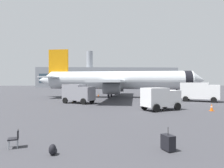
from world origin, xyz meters
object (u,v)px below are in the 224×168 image
service_truck (78,93)px  cargo_van (160,98)px  fuel_truck (199,91)px  safety_cone_far (174,98)px  safety_cone_near (212,107)px  rolling_suitcase (168,142)px  traveller_backpack (53,150)px  airplane_at_gate (118,80)px  safety_cone_mid (98,95)px  gate_chair (15,138)px

service_truck → cargo_van: 13.28m
fuel_truck → safety_cone_far: 5.23m
safety_cone_near → safety_cone_far: size_ratio=1.30×
service_truck → rolling_suitcase: 22.71m
traveller_backpack → airplane_at_gate: bearing=80.6°
fuel_truck → traveller_backpack: bearing=-127.8°
service_truck → traveller_backpack: (1.57, -21.92, -1.37)m
safety_cone_near → traveller_backpack: (-14.45, -12.85, -0.16)m
service_truck → traveller_backpack: size_ratio=10.96×
service_truck → safety_cone_mid: (2.78, 15.33, -1.26)m
safety_cone_mid → rolling_suitcase: rolling_suitcase is taller
service_truck → rolling_suitcase: bearing=-72.5°
airplane_at_gate → fuel_truck: 16.26m
safety_cone_near → airplane_at_gate: bearing=113.5°
safety_cone_far → traveller_backpack: 31.95m
service_truck → safety_cone_mid: size_ratio=7.43×
cargo_van → rolling_suitcase: cargo_van is taller
cargo_van → fuel_truck: bearing=46.4°
safety_cone_far → rolling_suitcase: bearing=-110.5°
cargo_van → safety_cone_near: cargo_van is taller
fuel_truck → safety_cone_mid: size_ratio=9.02×
rolling_suitcase → gate_chair: bearing=174.0°
fuel_truck → safety_cone_mid: (-17.26, 13.47, -1.42)m
service_truck → safety_cone_far: (17.16, 5.98, -1.31)m
safety_cone_near → safety_cone_far: (1.14, 15.05, -0.09)m
airplane_at_gate → traveller_backpack: airplane_at_gate is taller
safety_cone_far → traveller_backpack: bearing=-119.2°
safety_cone_near → safety_cone_far: 15.09m
service_truck → gate_chair: 20.88m
airplane_at_gate → safety_cone_mid: 6.64m
gate_chair → fuel_truck: bearing=47.8°
rolling_suitcase → cargo_van: bearing=75.0°
gate_chair → airplane_at_gate: bearing=76.8°
safety_cone_far → gate_chair: 32.13m
cargo_van → rolling_suitcase: 13.91m
fuel_truck → safety_cone_far: size_ratio=10.44×
airplane_at_gate → safety_cone_near: size_ratio=45.03×
service_truck → fuel_truck: size_ratio=0.82×
rolling_suitcase → gate_chair: rolling_suitcase is taller
safety_cone_near → safety_cone_mid: size_ratio=1.12×
fuel_truck → safety_cone_near: bearing=-110.2°
safety_cone_mid → traveller_backpack: 37.27m
safety_cone_far → safety_cone_mid: bearing=146.9°
safety_cone_near → rolling_suitcase: (-9.18, -12.55, -0.00)m
rolling_suitcase → safety_cone_far: bearing=69.5°
safety_cone_mid → gate_chair: size_ratio=0.82×
safety_cone_far → gate_chair: gate_chair is taller
safety_cone_near → gate_chair: bearing=-144.6°
cargo_van → safety_cone_mid: bearing=108.0°
safety_cone_near → safety_cone_mid: (-13.23, 24.40, -0.04)m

